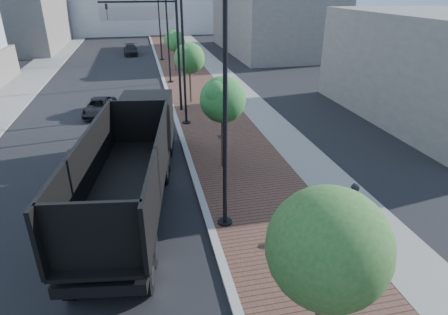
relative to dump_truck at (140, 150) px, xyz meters
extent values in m
cube|color=#4C2D23|center=(5.98, 25.36, -1.50)|extent=(7.00, 140.00, 0.12)
cube|color=slate|center=(8.68, 25.36, -1.50)|extent=(2.40, 140.00, 0.13)
cube|color=gray|center=(2.48, 25.36, -1.49)|extent=(0.30, 140.00, 0.14)
cube|color=slate|center=(-10.52, 25.36, -1.50)|extent=(4.00, 140.00, 0.12)
cube|color=black|center=(0.49, 3.29, 0.26)|extent=(3.06, 3.15, 2.79)
cube|color=black|center=(0.71, 4.77, -0.65)|extent=(2.63, 0.91, 1.40)
cube|color=black|center=(0.27, 1.80, -0.43)|extent=(2.78, 1.24, 0.54)
cube|color=black|center=(-0.54, -3.64, -0.43)|extent=(4.00, 10.15, 0.38)
cube|color=black|center=(-0.54, -3.64, 0.00)|extent=(4.10, 10.16, 0.13)
cube|color=black|center=(-1.87, -3.44, 1.07)|extent=(1.58, 9.79, 2.15)
cube|color=black|center=(0.79, -3.83, 1.07)|extent=(1.58, 9.79, 2.15)
cube|color=black|center=(-1.21, -8.13, 1.07)|extent=(2.67, 0.52, 2.15)
cube|color=black|center=(0.13, 0.85, 1.07)|extent=(2.67, 0.52, 2.15)
cylinder|color=black|center=(-0.72, 2.86, -0.97)|extent=(0.49, 1.22, 1.18)
cylinder|color=silver|center=(-0.72, 2.86, -0.97)|extent=(0.46, 0.69, 0.64)
cylinder|color=black|center=(1.51, 2.53, -0.97)|extent=(0.49, 1.22, 1.18)
cylinder|color=silver|center=(1.51, 2.53, -0.97)|extent=(0.46, 0.69, 0.64)
cylinder|color=black|center=(-0.48, 4.44, -0.97)|extent=(0.49, 1.22, 1.18)
cylinder|color=silver|center=(-0.48, 4.44, -0.97)|extent=(0.46, 0.69, 0.64)
cylinder|color=black|center=(1.75, 4.11, -0.97)|extent=(0.49, 1.22, 1.18)
cylinder|color=silver|center=(1.75, 4.11, -0.97)|extent=(0.46, 0.69, 0.64)
cylinder|color=black|center=(-2.21, -7.23, -0.97)|extent=(0.49, 1.22, 1.18)
cylinder|color=silver|center=(-2.21, -7.23, -0.97)|extent=(0.46, 0.69, 0.64)
cylinder|color=black|center=(0.02, -7.56, -0.97)|extent=(0.49, 1.22, 1.18)
cylinder|color=silver|center=(0.02, -7.56, -0.97)|extent=(0.46, 0.69, 0.64)
cylinder|color=black|center=(-2.04, -6.04, -0.97)|extent=(0.49, 1.22, 1.18)
cylinder|color=silver|center=(-2.04, -6.04, -0.97)|extent=(0.46, 0.69, 0.64)
cylinder|color=black|center=(0.19, -6.37, -0.97)|extent=(0.49, 1.22, 1.18)
cylinder|color=silver|center=(0.19, -6.37, -0.97)|extent=(0.46, 0.69, 0.64)
cylinder|color=black|center=(-1.18, -0.31, -0.97)|extent=(0.49, 1.22, 1.18)
cylinder|color=silver|center=(-1.18, -0.31, -0.97)|extent=(0.46, 0.69, 0.64)
cylinder|color=black|center=(1.04, -0.64, -0.97)|extent=(0.49, 1.22, 1.18)
cylinder|color=silver|center=(1.04, -0.64, -0.97)|extent=(0.46, 0.69, 0.64)
cylinder|color=black|center=(-1.01, 0.88, -0.97)|extent=(0.49, 1.22, 1.18)
cylinder|color=silver|center=(-1.01, 0.88, -0.97)|extent=(0.46, 0.69, 0.64)
cylinder|color=black|center=(1.22, 0.55, -0.97)|extent=(0.49, 1.22, 1.18)
cylinder|color=silver|center=(1.22, 0.55, -0.97)|extent=(0.46, 0.69, 0.64)
imported|color=silver|center=(-1.77, -2.69, -0.83)|extent=(1.95, 4.56, 1.46)
imported|color=black|center=(-2.77, 10.91, -0.99)|extent=(2.43, 4.30, 1.13)
imported|color=black|center=(-0.71, 36.49, -0.92)|extent=(1.91, 4.44, 1.28)
imported|color=black|center=(7.80, -5.73, -0.61)|extent=(0.70, 0.47, 1.91)
cylinder|color=black|center=(3.08, -4.64, -1.46)|extent=(0.56, 0.56, 0.20)
cylinder|color=black|center=(3.08, -4.64, 3.06)|extent=(0.16, 0.16, 9.00)
cylinder|color=black|center=(3.08, 7.36, -1.46)|extent=(0.56, 0.56, 0.20)
cylinder|color=black|center=(3.08, 7.36, 3.06)|extent=(0.16, 0.16, 9.00)
cylinder|color=black|center=(3.08, 19.36, -1.46)|extent=(0.56, 0.56, 0.20)
cylinder|color=black|center=(3.08, 19.36, 3.06)|extent=(0.16, 0.16, 9.00)
cylinder|color=black|center=(3.08, 31.36, -1.46)|extent=(0.56, 0.56, 0.20)
cylinder|color=black|center=(3.08, 31.36, 3.06)|extent=(0.16, 0.16, 9.00)
cylinder|color=black|center=(3.08, 10.36, 2.44)|extent=(0.18, 0.18, 8.00)
cylinder|color=black|center=(0.58, 10.36, 6.04)|extent=(5.00, 0.12, 0.12)
imported|color=black|center=(-1.42, 10.36, 5.44)|extent=(0.16, 0.20, 1.00)
cylinder|color=#382619|center=(4.08, -10.64, 0.00)|extent=(0.16, 0.16, 3.12)
sphere|color=#27511B|center=(4.08, -10.64, 1.79)|extent=(2.80, 2.80, 2.80)
sphere|color=#27511B|center=(4.48, -10.34, 1.56)|extent=(1.96, 1.96, 1.96)
sphere|color=#27511B|center=(3.78, -10.94, 2.10)|extent=(1.68, 1.68, 1.68)
cylinder|color=#382619|center=(4.08, 0.36, 0.14)|extent=(0.16, 0.16, 3.40)
sphere|color=#1F5D21|center=(4.08, 0.36, 2.08)|extent=(2.23, 2.23, 2.23)
sphere|color=#1F5D21|center=(4.48, 0.66, 1.84)|extent=(1.56, 1.56, 1.56)
sphere|color=#1F5D21|center=(3.78, 0.06, 2.42)|extent=(1.34, 1.34, 1.34)
cylinder|color=#382619|center=(4.08, 12.36, 0.08)|extent=(0.16, 0.16, 3.28)
sphere|color=#256422|center=(4.08, 12.36, 1.95)|extent=(2.32, 2.32, 2.32)
sphere|color=#256422|center=(4.48, 12.66, 1.72)|extent=(1.63, 1.63, 1.63)
sphere|color=#256422|center=(3.78, 12.06, 2.28)|extent=(1.39, 1.39, 1.39)
cylinder|color=#382619|center=(4.08, 24.36, -0.03)|extent=(0.16, 0.16, 3.05)
sphere|color=#226323|center=(4.08, 24.36, 1.71)|extent=(2.15, 2.15, 2.15)
sphere|color=#226323|center=(4.48, 24.66, 1.49)|extent=(1.50, 1.50, 1.50)
sphere|color=#226323|center=(3.78, 24.06, 2.02)|extent=(1.29, 1.29, 1.29)
cube|color=#A9AFB4|center=(0.48, 70.36, 2.44)|extent=(50.00, 28.00, 8.00)
cube|color=#625D58|center=(-17.52, 45.36, 3.44)|extent=(14.00, 20.00, 10.00)
cube|color=#605B56|center=(18.48, 35.36, 2.44)|extent=(12.00, 22.00, 8.00)
cube|color=#605B56|center=(20.48, 5.36, 1.94)|extent=(10.00, 16.00, 7.00)
cube|color=black|center=(4.88, -6.64, -1.43)|extent=(0.50, 0.50, 0.02)
cube|color=black|center=(4.88, 4.36, -1.43)|extent=(0.50, 0.50, 0.02)
camera|label=1|loc=(0.38, -16.74, 7.09)|focal=30.28mm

